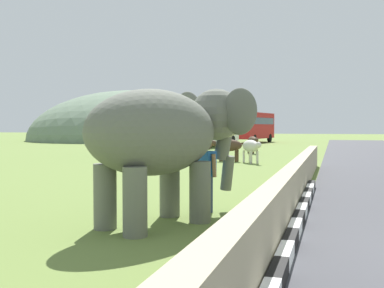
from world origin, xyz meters
TOP-DOWN VIEW (x-y plane):
  - striped_curb at (-0.35, 3.52)m, footprint 16.20×0.20m
  - barrier_parapet at (2.00, 3.82)m, footprint 28.00×0.36m
  - elephant at (1.38, 6.09)m, footprint 3.99×3.34m
  - person_handler at (2.77, 5.64)m, footprint 0.46×0.58m
  - bus_teal at (22.71, 13.74)m, footprint 8.96×2.73m
  - bus_white at (34.74, 14.10)m, footprint 9.65×3.88m
  - bus_red at (46.65, 12.00)m, footprint 9.12×4.00m
  - cow_near at (16.93, 7.07)m, footprint 1.78×1.44m
  - cow_mid at (25.04, 8.34)m, footprint 1.88×1.20m
  - cow_far at (17.66, 8.48)m, footprint 0.73×1.91m
  - hill_east at (55.00, 30.44)m, footprint 35.35×28.28m

SIDE VIEW (x-z plane):
  - hill_east at x=55.00m, z-range -7.08..7.08m
  - striped_curb at x=-0.35m, z-range 0.00..0.24m
  - barrier_parapet at x=2.00m, z-range 0.00..1.00m
  - cow_near at x=16.93m, z-range 0.26..1.48m
  - cow_mid at x=25.04m, z-range 0.26..1.48m
  - cow_far at x=17.66m, z-range 0.26..1.48m
  - person_handler at x=2.77m, z-range 0.10..1.75m
  - elephant at x=1.38m, z-range 0.41..3.21m
  - bus_red at x=46.65m, z-range 0.33..3.83m
  - bus_teal at x=22.71m, z-range 0.33..3.83m
  - bus_white at x=34.74m, z-range 0.33..3.83m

